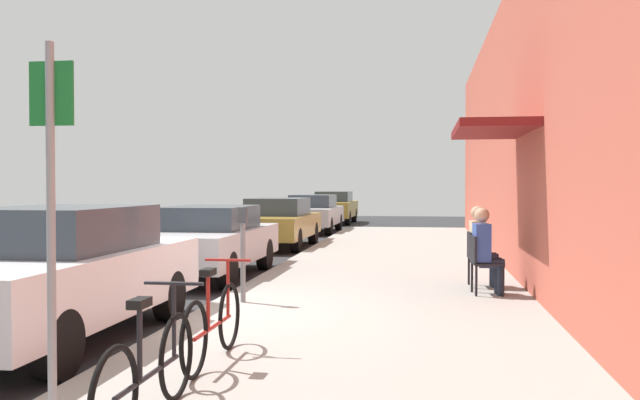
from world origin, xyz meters
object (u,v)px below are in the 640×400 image
object	(u,v)px
parking_meter	(243,247)
cafe_chair_1	(477,255)
seated_patron_1	(481,243)
parked_car_1	(207,240)
parked_car_2	(278,222)
parked_car_4	(334,207)
cafe_chair_0	(482,260)
parked_car_0	(57,273)
street_sign	(51,200)
bicycle_1	(213,324)
bicycle_0	(149,371)
parked_car_3	(313,213)
seated_patron_0	(486,248)

from	to	relation	value
parking_meter	cafe_chair_1	size ratio (longest dim) A/B	1.52
cafe_chair_1	seated_patron_1	bearing A→B (deg)	3.71
parked_car_1	parking_meter	bearing A→B (deg)	-64.19
parked_car_2	parked_car_4	size ratio (longest dim) A/B	1.00
cafe_chair_0	seated_patron_1	world-z (taller)	seated_patron_1
parked_car_0	street_sign	xyz separation A→B (m)	(1.50, -2.69, 0.87)
bicycle_1	bicycle_0	bearing A→B (deg)	-88.16
street_sign	bicycle_0	xyz separation A→B (m)	(0.68, 0.05, -1.16)
cafe_chair_0	seated_patron_1	xyz separation A→B (m)	(0.06, 0.80, 0.19)
parked_car_3	street_sign	world-z (taller)	street_sign
parking_meter	seated_patron_1	distance (m)	3.93
seated_patron_0	parked_car_2	bearing A→B (deg)	120.85
bicycle_0	seated_patron_0	size ratio (longest dim) A/B	1.33
parked_car_3	parked_car_4	xyz separation A→B (m)	(0.00, 6.01, 0.03)
cafe_chair_0	cafe_chair_1	size ratio (longest dim) A/B	1.00
street_sign	cafe_chair_1	xyz separation A→B (m)	(3.38, 6.82, -1.02)
parked_car_2	street_sign	bearing A→B (deg)	-84.01
parking_meter	seated_patron_0	xyz separation A→B (m)	(3.39, 1.20, -0.07)
seated_patron_1	parked_car_0	bearing A→B (deg)	-140.05
parked_car_0	parked_car_3	size ratio (longest dim) A/B	1.00
parked_car_0	parked_car_2	size ratio (longest dim) A/B	1.00
seated_patron_1	parking_meter	bearing A→B (deg)	-149.56
parked_car_4	parked_car_0	bearing A→B (deg)	-90.00
parked_car_1	bicycle_1	xyz separation A→B (m)	(2.13, -6.39, -0.23)
bicycle_0	bicycle_1	distance (m)	1.60
bicycle_1	seated_patron_1	size ratio (longest dim) A/B	1.33
parked_car_0	parking_meter	xyz separation A→B (m)	(1.55, 2.15, 0.12)
parked_car_0	parked_car_3	bearing A→B (deg)	90.00
street_sign	bicycle_0	world-z (taller)	street_sign
parked_car_3	bicycle_1	bearing A→B (deg)	-83.54
parked_car_2	bicycle_0	bearing A→B (deg)	-81.31
cafe_chair_0	parked_car_0	bearing A→B (deg)	-145.61
parked_car_1	parked_car_3	bearing A→B (deg)	90.00
bicycle_0	bicycle_1	size ratio (longest dim) A/B	1.00
parked_car_1	bicycle_1	world-z (taller)	parked_car_1
seated_patron_0	parked_car_0	bearing A→B (deg)	-145.90
bicycle_0	parked_car_0	bearing A→B (deg)	129.52
bicycle_1	seated_patron_0	bearing A→B (deg)	57.32
parking_meter	parked_car_0	bearing A→B (deg)	-125.84
bicycle_1	seated_patron_1	distance (m)	5.90
street_sign	seated_patron_1	distance (m)	7.69
parked_car_0	parking_meter	size ratio (longest dim) A/B	3.33
bicycle_0	parking_meter	bearing A→B (deg)	97.48
parked_car_0	parking_meter	bearing A→B (deg)	54.16
parked_car_2	parked_car_1	bearing A→B (deg)	-90.00
bicycle_0	street_sign	bearing A→B (deg)	-176.03
bicycle_0	bicycle_1	world-z (taller)	same
parked_car_4	street_sign	bearing A→B (deg)	-86.75
parked_car_0	parked_car_2	world-z (taller)	parked_car_0
street_sign	seated_patron_0	xyz separation A→B (m)	(3.44, 6.03, -0.82)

